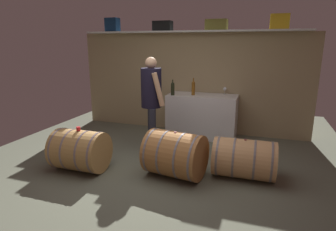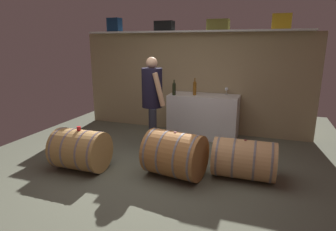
% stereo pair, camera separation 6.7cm
% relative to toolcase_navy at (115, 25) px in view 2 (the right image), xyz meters
% --- Properties ---
extents(ground_plane, '(6.23, 8.19, 0.02)m').
position_rel_toolcase_navy_xyz_m(ground_plane, '(1.76, -1.72, -2.31)').
color(ground_plane, '#595D4C').
extents(back_wall_panel, '(5.03, 0.10, 2.12)m').
position_rel_toolcase_navy_xyz_m(back_wall_panel, '(1.76, 0.15, -1.24)').
color(back_wall_panel, '#9A8861').
rests_on(back_wall_panel, ground).
extents(high_shelf_board, '(4.63, 0.40, 0.03)m').
position_rel_toolcase_navy_xyz_m(high_shelf_board, '(1.76, 0.00, -0.16)').
color(high_shelf_board, white).
rests_on(high_shelf_board, back_wall_panel).
extents(toolcase_navy, '(0.29, 0.22, 0.30)m').
position_rel_toolcase_navy_xyz_m(toolcase_navy, '(0.00, 0.00, 0.00)').
color(toolcase_navy, navy).
rests_on(toolcase_navy, high_shelf_board).
extents(toolcase_black, '(0.40, 0.23, 0.20)m').
position_rel_toolcase_navy_xyz_m(toolcase_black, '(1.19, 0.00, -0.05)').
color(toolcase_black, black).
rests_on(toolcase_black, high_shelf_board).
extents(toolcase_olive, '(0.43, 0.26, 0.21)m').
position_rel_toolcase_navy_xyz_m(toolcase_olive, '(2.31, 0.00, -0.04)').
color(toolcase_olive, olive).
rests_on(toolcase_olive, high_shelf_board).
extents(toolcase_yellow, '(0.33, 0.28, 0.27)m').
position_rel_toolcase_navy_xyz_m(toolcase_yellow, '(3.47, 0.00, -0.01)').
color(toolcase_yellow, yellow).
rests_on(toolcase_yellow, high_shelf_board).
extents(work_cabinet, '(1.41, 0.63, 0.88)m').
position_rel_toolcase_navy_xyz_m(work_cabinet, '(2.12, -0.22, -1.86)').
color(work_cabinet, silver).
rests_on(work_cabinet, ground).
extents(wine_bottle_amber, '(0.07, 0.07, 0.35)m').
position_rel_toolcase_navy_xyz_m(wine_bottle_amber, '(1.94, -0.30, -1.27)').
color(wine_bottle_amber, brown).
rests_on(wine_bottle_amber, work_cabinet).
extents(wine_bottle_dark, '(0.07, 0.07, 0.31)m').
position_rel_toolcase_navy_xyz_m(wine_bottle_dark, '(1.55, -0.44, -1.28)').
color(wine_bottle_dark, black).
rests_on(wine_bottle_dark, work_cabinet).
extents(wine_glass, '(0.07, 0.07, 0.15)m').
position_rel_toolcase_navy_xyz_m(wine_glass, '(2.54, 0.02, -1.32)').
color(wine_glass, white).
rests_on(wine_glass, work_cabinet).
extents(wine_barrel_near, '(0.78, 0.63, 0.64)m').
position_rel_toolcase_navy_xyz_m(wine_barrel_near, '(0.71, -2.44, -1.98)').
color(wine_barrel_near, '#AF8349').
rests_on(wine_barrel_near, ground).
extents(wine_barrel_far, '(0.90, 0.78, 0.68)m').
position_rel_toolcase_navy_xyz_m(wine_barrel_far, '(2.15, -2.18, -1.96)').
color(wine_barrel_far, '#A26B39').
rests_on(wine_barrel_far, ground).
extents(wine_barrel_flank, '(0.88, 0.59, 0.58)m').
position_rel_toolcase_navy_xyz_m(wine_barrel_flank, '(3.10, -1.91, -2.01)').
color(wine_barrel_flank, tan).
rests_on(wine_barrel_flank, ground).
extents(tasting_cup, '(0.06, 0.06, 0.06)m').
position_rel_toolcase_navy_xyz_m(tasting_cup, '(0.71, -2.44, -1.64)').
color(tasting_cup, red).
rests_on(tasting_cup, wine_barrel_near).
extents(winemaker_pouring, '(0.47, 0.53, 1.68)m').
position_rel_toolcase_navy_xyz_m(winemaker_pouring, '(1.46, -1.35, -1.27)').
color(winemaker_pouring, '#282B38').
rests_on(winemaker_pouring, ground).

